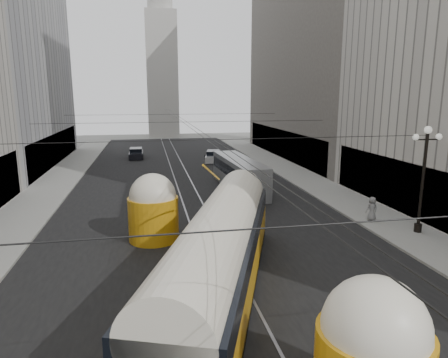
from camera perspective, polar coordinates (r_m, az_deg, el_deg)
name	(u,v)px	position (r m, az deg, el deg)	size (l,w,h in m)	color
road	(187,189)	(35.98, -5.37, -1.41)	(20.00, 85.00, 0.02)	black
sidewalk_left	(54,185)	(40.19, -23.16, -0.81)	(4.00, 72.00, 0.15)	gray
sidewalk_right	(299,176)	(42.09, 10.63, 0.49)	(4.00, 72.00, 0.15)	gray
rail_left	(178,189)	(35.92, -6.56, -1.46)	(0.12, 85.00, 0.04)	gray
rail_right	(195,189)	(36.05, -4.18, -1.36)	(0.12, 85.00, 0.04)	gray
building_right_far	(328,31)	(56.04, 14.68, 19.81)	(12.60, 32.60, 32.60)	#514C47
distant_tower	(162,60)	(82.70, -8.92, 16.44)	(6.00, 6.00, 31.36)	#B2AFA8
lamppost_right_mid	(424,174)	(26.19, 26.62, 0.70)	(1.86, 0.44, 6.37)	black
catenary	(188,124)	(34.10, -5.20, 7.87)	(25.00, 72.00, 0.23)	black
streetcar	(220,252)	(16.71, -0.57, -10.33)	(8.07, 17.25, 3.98)	#C78911
city_bus	(239,173)	(35.37, 2.15, 0.90)	(2.82, 10.95, 2.76)	gray
sedan_white_far	(214,157)	(50.46, -1.51, 3.23)	(2.78, 4.75, 1.40)	silver
sedan_dark_far	(136,154)	(54.43, -12.44, 3.57)	(1.82, 4.34, 1.37)	black
pedestrian_sidewalk_right	(372,209)	(28.04, 20.39, -4.00)	(0.77, 0.47, 1.58)	slate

